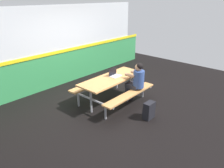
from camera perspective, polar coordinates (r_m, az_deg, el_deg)
name	(u,v)px	position (r m, az deg, el deg)	size (l,w,h in m)	color
ground_plane	(114,101)	(6.31, 0.56, -4.46)	(10.00, 10.00, 0.02)	black
accent_backdrop	(65,47)	(7.46, -12.55, 9.59)	(8.00, 0.14, 2.60)	#338C4C
picnic_table_main	(112,83)	(6.00, 0.00, 0.23)	(2.03, 1.58, 0.74)	tan
student_nearer	(136,80)	(5.92, 6.51, 1.11)	(0.36, 0.53, 1.21)	#2D2D38
laptop_silver	(115,74)	(6.05, 0.69, 2.58)	(0.32, 0.23, 0.22)	silver
backpack_dark	(149,110)	(5.41, 9.82, -7.00)	(0.30, 0.22, 0.44)	black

